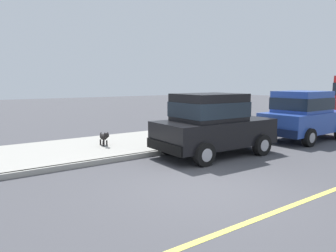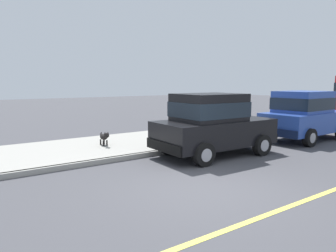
# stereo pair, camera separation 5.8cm
# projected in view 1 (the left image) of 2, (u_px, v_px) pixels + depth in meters

# --- Properties ---
(ground_plane) EXTENTS (80.00, 80.00, 0.00)m
(ground_plane) POSITION_uv_depth(u_px,v_px,m) (209.00, 188.00, 6.74)
(ground_plane) COLOR #424247
(curb) EXTENTS (0.16, 64.00, 0.14)m
(curb) POSITION_uv_depth(u_px,v_px,m) (134.00, 156.00, 9.31)
(curb) COLOR gray
(curb) RESTS_ON ground
(sidewalk) EXTENTS (3.60, 64.00, 0.14)m
(sidewalk) POSITION_uv_depth(u_px,v_px,m) (107.00, 146.00, 10.75)
(sidewalk) COLOR #99968E
(sidewalk) RESTS_ON ground
(lane_centre_line) EXTENTS (0.12, 57.60, 0.01)m
(lane_centre_line) POSITION_uv_depth(u_px,v_px,m) (273.00, 213.00, 5.45)
(lane_centre_line) COLOR #E0D64C
(lane_centre_line) RESTS_ON ground
(car_black_hatchback) EXTENTS (2.03, 3.84, 1.88)m
(car_black_hatchback) POSITION_uv_depth(u_px,v_px,m) (212.00, 124.00, 9.63)
(car_black_hatchback) COLOR black
(car_black_hatchback) RESTS_ON ground
(car_blue_hatchback) EXTENTS (2.02, 3.84, 1.88)m
(car_blue_hatchback) POSITION_uv_depth(u_px,v_px,m) (303.00, 115.00, 12.25)
(car_blue_hatchback) COLOR #28479E
(car_blue_hatchback) RESTS_ON ground
(dog_black) EXTENTS (0.76, 0.23, 0.49)m
(dog_black) POSITION_uv_depth(u_px,v_px,m) (104.00, 137.00, 10.49)
(dog_black) COLOR black
(dog_black) RESTS_ON sidewalk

